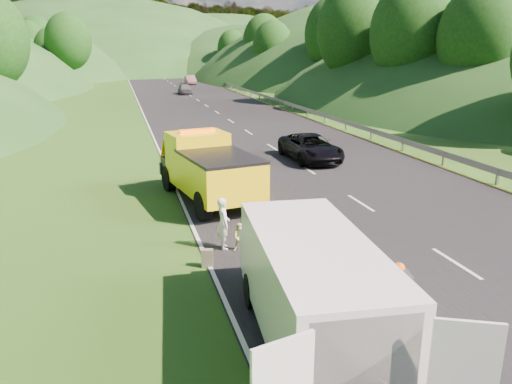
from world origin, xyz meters
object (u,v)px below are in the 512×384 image
object	(u,v)px
woman	(224,249)
passing_suv	(310,160)
worker	(393,339)
child	(240,251)
suitcase	(207,258)
white_van	(311,284)
spare_tire	(405,360)
tow_truck	(208,168)

from	to	relation	value
woman	passing_suv	distance (m)	13.21
worker	passing_suv	distance (m)	17.57
woman	child	size ratio (longest dim) A/B	1.82
child	worker	size ratio (longest dim) A/B	0.54
passing_suv	suitcase	bearing A→B (deg)	-123.61
suitcase	passing_suv	world-z (taller)	passing_suv
child	passing_suv	distance (m)	13.27
suitcase	woman	bearing A→B (deg)	58.78
suitcase	white_van	bearing A→B (deg)	-71.61
child	spare_tire	size ratio (longest dim) A/B	1.42
tow_truck	woman	distance (m)	5.38
tow_truck	spare_tire	size ratio (longest dim) A/B	10.67
spare_tire	passing_suv	bearing A→B (deg)	74.64
spare_tire	passing_suv	xyz separation A→B (m)	(4.86, 17.69, 0.00)
spare_tire	passing_suv	size ratio (longest dim) A/B	0.12
child	spare_tire	world-z (taller)	child
white_van	passing_suv	distance (m)	17.84
child	woman	bearing A→B (deg)	155.01
spare_tire	worker	bearing A→B (deg)	76.73
child	spare_tire	xyz separation A→B (m)	(1.87, -6.26, 0.00)
worker	passing_suv	xyz separation A→B (m)	(4.68, 16.93, 0.00)
tow_truck	worker	size ratio (longest dim) A/B	4.05
woman	worker	xyz separation A→B (m)	(2.49, -5.84, 0.00)
worker	spare_tire	size ratio (longest dim) A/B	2.63
tow_truck	woman	bearing A→B (deg)	-105.38
woman	white_van	bearing A→B (deg)	-172.78
tow_truck	passing_suv	distance (m)	9.05
tow_truck	white_van	size ratio (longest dim) A/B	0.97
worker	passing_suv	world-z (taller)	worker
white_van	suitcase	bearing A→B (deg)	113.79
suitcase	passing_suv	xyz separation A→B (m)	(7.89, 12.27, -0.27)
white_van	woman	xyz separation A→B (m)	(-0.71, 5.48, -1.34)
worker	spare_tire	bearing A→B (deg)	-117.33
worker	suitcase	xyz separation A→B (m)	(-3.21, 4.66, 0.27)
tow_truck	suitcase	bearing A→B (deg)	-110.79
white_van	passing_suv	world-z (taller)	white_van
white_van	child	distance (m)	5.32
white_van	spare_tire	distance (m)	2.37
tow_truck	woman	xyz separation A→B (m)	(-0.45, -5.19, -1.35)
woman	spare_tire	size ratio (longest dim) A/B	2.58
woman	suitcase	size ratio (longest dim) A/B	3.07
white_van	child	size ratio (longest dim) A/B	7.73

